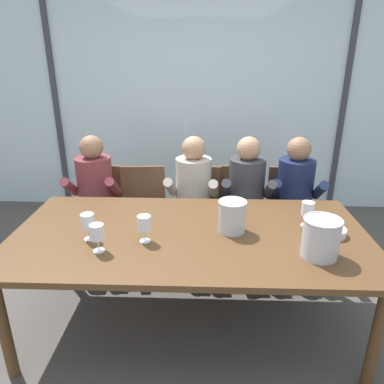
# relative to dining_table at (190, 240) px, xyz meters

# --- Properties ---
(ground) EXTENTS (14.00, 14.00, 0.00)m
(ground) POSITION_rel_dining_table_xyz_m (0.00, 1.00, -0.69)
(ground) COLOR #4C4742
(window_glass_panel) EXTENTS (7.54, 0.03, 2.60)m
(window_glass_panel) POSITION_rel_dining_table_xyz_m (0.00, 2.24, 0.61)
(window_glass_panel) COLOR silver
(window_glass_panel) RESTS_ON ground
(window_mullion_left) EXTENTS (0.06, 0.06, 2.60)m
(window_mullion_left) POSITION_rel_dining_table_xyz_m (-1.70, 2.22, 0.61)
(window_mullion_left) COLOR #38383D
(window_mullion_left) RESTS_ON ground
(window_mullion_right) EXTENTS (0.06, 0.06, 2.60)m
(window_mullion_right) POSITION_rel_dining_table_xyz_m (1.70, 2.22, 0.61)
(window_mullion_right) COLOR #38383D
(window_mullion_right) RESTS_ON ground
(hillside_vineyard) EXTENTS (13.54, 2.40, 1.43)m
(hillside_vineyard) POSITION_rel_dining_table_xyz_m (0.00, 5.50, 0.03)
(hillside_vineyard) COLOR #568942
(hillside_vineyard) RESTS_ON ground
(dining_table) EXTENTS (2.34, 1.18, 0.75)m
(dining_table) POSITION_rel_dining_table_xyz_m (0.00, 0.00, 0.00)
(dining_table) COLOR brown
(dining_table) RESTS_ON ground
(chair_near_curtain) EXTENTS (0.47, 0.47, 0.86)m
(chair_near_curtain) POSITION_rel_dining_table_xyz_m (-0.91, 0.99, -0.18)
(chair_near_curtain) COLOR brown
(chair_near_curtain) RESTS_ON ground
(chair_left_of_center) EXTENTS (0.47, 0.47, 0.86)m
(chair_left_of_center) POSITION_rel_dining_table_xyz_m (-0.49, 0.98, -0.18)
(chair_left_of_center) COLOR brown
(chair_left_of_center) RESTS_ON ground
(chair_center) EXTENTS (0.49, 0.49, 0.86)m
(chair_center) POSITION_rel_dining_table_xyz_m (0.02, 1.01, -0.18)
(chair_center) COLOR brown
(chair_center) RESTS_ON ground
(chair_right_of_center) EXTENTS (0.44, 0.44, 0.86)m
(chair_right_of_center) POSITION_rel_dining_table_xyz_m (0.44, 1.02, -0.18)
(chair_right_of_center) COLOR brown
(chair_right_of_center) RESTS_ON ground
(chair_near_window_right) EXTENTS (0.47, 0.47, 0.86)m
(chair_near_window_right) POSITION_rel_dining_table_xyz_m (0.89, 1.00, -0.18)
(chair_near_window_right) COLOR brown
(chair_near_window_right) RESTS_ON ground
(person_maroon_top) EXTENTS (0.48, 0.62, 1.18)m
(person_maroon_top) POSITION_rel_dining_table_xyz_m (-0.91, 0.87, -0.01)
(person_maroon_top) COLOR brown
(person_maroon_top) RESTS_ON ground
(person_beige_jumper) EXTENTS (0.48, 0.63, 1.18)m
(person_beige_jumper) POSITION_rel_dining_table_xyz_m (-0.01, 0.87, -0.01)
(person_beige_jumper) COLOR #B7AD9E
(person_beige_jumper) RESTS_ON ground
(person_charcoal_jacket) EXTENTS (0.47, 0.62, 1.18)m
(person_charcoal_jacket) POSITION_rel_dining_table_xyz_m (0.47, 0.86, -0.01)
(person_charcoal_jacket) COLOR #38383D
(person_charcoal_jacket) RESTS_ON ground
(person_navy_polo) EXTENTS (0.49, 0.63, 1.18)m
(person_navy_polo) POSITION_rel_dining_table_xyz_m (0.90, 0.87, -0.01)
(person_navy_polo) COLOR #192347
(person_navy_polo) RESTS_ON ground
(ice_bucket_primary) EXTENTS (0.19, 0.19, 0.22)m
(ice_bucket_primary) POSITION_rel_dining_table_xyz_m (0.28, 0.03, 0.17)
(ice_bucket_primary) COLOR #B7B7BC
(ice_bucket_primary) RESTS_ON dining_table
(ice_bucket_secondary) EXTENTS (0.22, 0.22, 0.24)m
(ice_bucket_secondary) POSITION_rel_dining_table_xyz_m (0.76, -0.27, 0.18)
(ice_bucket_secondary) COLOR #B7B7BC
(ice_bucket_secondary) RESTS_ON dining_table
(tasting_bowl) EXTENTS (0.18, 0.18, 0.05)m
(tasting_bowl) POSITION_rel_dining_table_xyz_m (0.92, -0.01, 0.09)
(tasting_bowl) COLOR silver
(tasting_bowl) RESTS_ON dining_table
(wine_glass_by_left_taster) EXTENTS (0.08, 0.08, 0.17)m
(wine_glass_by_left_taster) POSITION_rel_dining_table_xyz_m (-0.54, -0.26, 0.18)
(wine_glass_by_left_taster) COLOR silver
(wine_glass_by_left_taster) RESTS_ON dining_table
(wine_glass_near_bucket) EXTENTS (0.08, 0.08, 0.17)m
(wine_glass_near_bucket) POSITION_rel_dining_table_xyz_m (-0.64, -0.12, 0.18)
(wine_glass_near_bucket) COLOR silver
(wine_glass_near_bucket) RESTS_ON dining_table
(wine_glass_center_pour) EXTENTS (0.08, 0.08, 0.17)m
(wine_glass_center_pour) POSITION_rel_dining_table_xyz_m (0.79, 0.13, 0.18)
(wine_glass_center_pour) COLOR silver
(wine_glass_center_pour) RESTS_ON dining_table
(wine_glass_by_right_taster) EXTENTS (0.08, 0.08, 0.17)m
(wine_glass_by_right_taster) POSITION_rel_dining_table_xyz_m (-0.28, -0.13, 0.18)
(wine_glass_by_right_taster) COLOR silver
(wine_glass_by_right_taster) RESTS_ON dining_table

